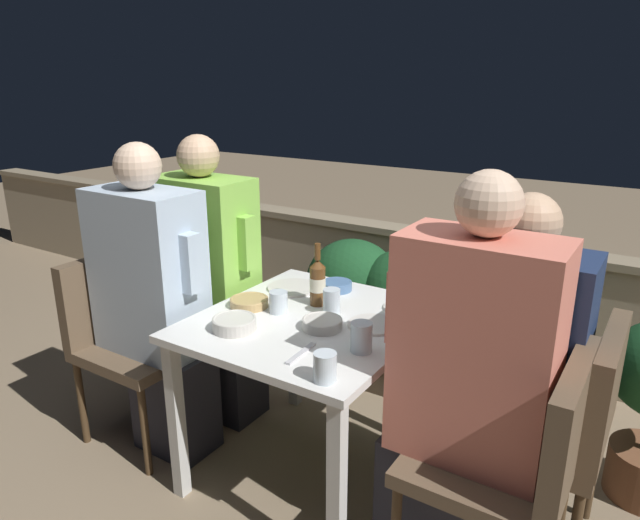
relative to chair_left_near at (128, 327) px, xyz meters
The scene contains 25 objects.
ground_plane 1.03m from the chair_left_near, 11.75° to the left, with size 16.00×16.00×0.00m, color #847056.
parapet_wall 1.79m from the chair_left_near, 60.80° to the left, with size 9.00×0.18×0.73m.
dining_table 0.89m from the chair_left_near, 11.75° to the left, with size 0.82×0.89×0.70m.
planter_hedge 1.39m from the chair_left_near, 49.24° to the left, with size 1.20×0.47×0.77m.
chair_left_near is the anchor object (origin of this frame).
person_blue_shirt 0.25m from the chair_left_near, ahead, with size 0.52×0.26×1.35m.
chair_left_far 0.34m from the chair_left_near, 89.66° to the left, with size 0.48×0.48×0.84m.
person_green_blouse 0.42m from the chair_left_near, 59.52° to the left, with size 0.52×0.26×1.36m.
chair_right_near 1.73m from the chair_left_near, ahead, with size 0.48×0.48×0.84m.
person_coral_top 1.54m from the chair_left_near, ahead, with size 0.52×0.26×1.36m.
chair_right_far 1.81m from the chair_left_near, ahead, with size 0.48×0.48×0.84m.
person_navy_jumper 1.62m from the chair_left_near, 10.96° to the left, with size 0.50×0.26×1.26m.
beer_bottle 0.92m from the chair_left_near, 21.03° to the left, with size 0.07×0.07×0.26m.
plate_0 1.26m from the chair_left_near, 22.12° to the left, with size 0.20×0.20×0.01m.
plate_1 0.77m from the chair_left_near, 33.23° to the left, with size 0.23×0.23×0.01m.
plate_2 1.15m from the chair_left_near, 12.62° to the left, with size 0.19×0.19×0.01m.
bowl_0 0.72m from the chair_left_near, ahead, with size 0.16×0.16×0.05m.
bowl_1 0.96m from the chair_left_near, 32.23° to the left, with size 0.13×0.13×0.04m.
bowl_2 0.64m from the chair_left_near, 14.03° to the left, with size 0.16×0.16×0.04m.
bowl_3 0.99m from the chair_left_near, ahead, with size 0.15×0.15×0.04m.
glass_cup_0 0.78m from the chair_left_near, 12.52° to the left, with size 0.07×0.07×0.09m.
glass_cup_1 0.98m from the chair_left_near, 15.68° to the left, with size 0.07×0.07×0.11m.
glass_cup_2 1.19m from the chair_left_near, ahead, with size 0.07×0.07×0.11m.
glass_cup_3 1.21m from the chair_left_near, ahead, with size 0.07×0.07×0.09m.
fork_0 1.03m from the chair_left_near, ahead, with size 0.03×0.17×0.01m.
Camera 1 is at (1.13, -1.70, 1.59)m, focal length 32.00 mm.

